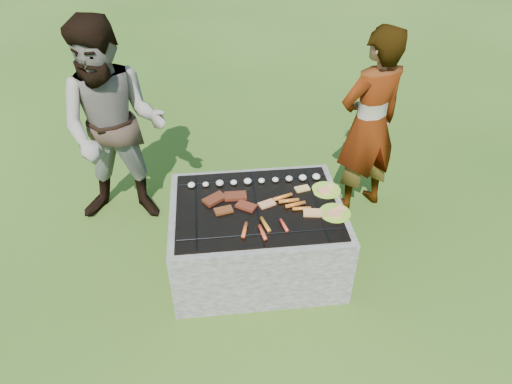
{
  "coord_description": "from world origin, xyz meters",
  "views": [
    {
      "loc": [
        -0.3,
        -2.64,
        2.76
      ],
      "look_at": [
        0.0,
        0.05,
        0.7
      ],
      "focal_mm": 32.0,
      "sensor_mm": 36.0,
      "label": 1
    }
  ],
  "objects_px": {
    "fire_pit": "(257,238)",
    "plate_far": "(326,190)",
    "cook": "(369,125)",
    "bystander": "(115,129)",
    "plate_near": "(335,213)"
  },
  "relations": [
    {
      "from": "fire_pit",
      "to": "plate_far",
      "type": "distance_m",
      "value": 0.66
    },
    {
      "from": "fire_pit",
      "to": "plate_far",
      "type": "relative_size",
      "value": 4.3
    },
    {
      "from": "cook",
      "to": "bystander",
      "type": "relative_size",
      "value": 0.94
    },
    {
      "from": "plate_far",
      "to": "bystander",
      "type": "distance_m",
      "value": 1.79
    },
    {
      "from": "plate_near",
      "to": "plate_far",
      "type": "bearing_deg",
      "value": 90.12
    },
    {
      "from": "plate_near",
      "to": "cook",
      "type": "xyz_separation_m",
      "value": [
        0.49,
        0.84,
        0.24
      ]
    },
    {
      "from": "plate_far",
      "to": "cook",
      "type": "height_order",
      "value": "cook"
    },
    {
      "from": "plate_far",
      "to": "cook",
      "type": "xyz_separation_m",
      "value": [
        0.49,
        0.56,
        0.24
      ]
    },
    {
      "from": "plate_far",
      "to": "bystander",
      "type": "xyz_separation_m",
      "value": [
        -1.65,
        0.63,
        0.3
      ]
    },
    {
      "from": "bystander",
      "to": "fire_pit",
      "type": "bearing_deg",
      "value": -29.02
    },
    {
      "from": "plate_near",
      "to": "bystander",
      "type": "distance_m",
      "value": 1.91
    },
    {
      "from": "fire_pit",
      "to": "bystander",
      "type": "distance_m",
      "value": 1.47
    },
    {
      "from": "fire_pit",
      "to": "plate_near",
      "type": "relative_size",
      "value": 5.04
    },
    {
      "from": "fire_pit",
      "to": "bystander",
      "type": "xyz_separation_m",
      "value": [
        -1.09,
        0.76,
        0.62
      ]
    },
    {
      "from": "plate_far",
      "to": "plate_near",
      "type": "height_order",
      "value": "plate_near"
    }
  ]
}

